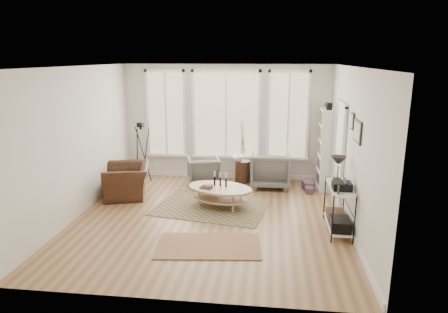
# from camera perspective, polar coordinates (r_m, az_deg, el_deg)

# --- Properties ---
(room) EXTENTS (5.50, 5.54, 2.90)m
(room) POSITION_cam_1_polar(r_m,az_deg,el_deg) (7.50, -1.88, 1.40)
(room) COLOR #A47549
(room) RESTS_ON ground
(bay_window) EXTENTS (4.14, 0.12, 2.24)m
(bay_window) POSITION_cam_1_polar(r_m,az_deg,el_deg) (10.09, 0.29, 5.74)
(bay_window) COLOR #D4C183
(bay_window) RESTS_ON ground
(door) EXTENTS (0.09, 1.06, 2.22)m
(door) POSITION_cam_1_polar(r_m,az_deg,el_deg) (8.70, 16.13, 0.57)
(door) COLOR silver
(door) RESTS_ON ground
(bookcase) EXTENTS (0.31, 0.85, 2.06)m
(bookcase) POSITION_cam_1_polar(r_m,az_deg,el_deg) (9.76, 14.32, 1.10)
(bookcase) COLOR white
(bookcase) RESTS_ON ground
(low_shelf) EXTENTS (0.38, 1.08, 1.30)m
(low_shelf) POSITION_cam_1_polar(r_m,az_deg,el_deg) (7.48, 16.09, -6.53)
(low_shelf) COLOR white
(low_shelf) RESTS_ON ground
(wall_art) EXTENTS (0.04, 0.88, 0.44)m
(wall_art) POSITION_cam_1_polar(r_m,az_deg,el_deg) (7.19, 18.35, 3.79)
(wall_art) COLOR black
(wall_art) RESTS_ON ground
(rug_main) EXTENTS (2.52, 2.07, 0.01)m
(rug_main) POSITION_cam_1_polar(r_m,az_deg,el_deg) (8.48, -1.73, -7.12)
(rug_main) COLOR brown
(rug_main) RESTS_ON ground
(rug_runner) EXTENTS (1.81, 1.13, 0.01)m
(rug_runner) POSITION_cam_1_polar(r_m,az_deg,el_deg) (6.82, -2.23, -12.59)
(rug_runner) COLOR brown
(rug_runner) RESTS_ON ground
(coffee_table) EXTENTS (1.57, 1.23, 0.63)m
(coffee_table) POSITION_cam_1_polar(r_m,az_deg,el_deg) (8.35, -0.64, -5.01)
(coffee_table) COLOR tan
(coffee_table) RESTS_ON ground
(armchair_left) EXTENTS (0.92, 0.94, 0.70)m
(armchair_left) POSITION_cam_1_polar(r_m,az_deg,el_deg) (9.80, -2.94, -2.07)
(armchair_left) COLOR slate
(armchair_left) RESTS_ON ground
(armchair_right) EXTENTS (0.94, 0.96, 0.86)m
(armchair_right) POSITION_cam_1_polar(r_m,az_deg,el_deg) (9.71, 6.60, -1.81)
(armchair_right) COLOR slate
(armchair_right) RESTS_ON ground
(side_table) EXTENTS (0.37, 0.37, 1.55)m
(side_table) POSITION_cam_1_polar(r_m,az_deg,el_deg) (9.89, 2.69, 0.47)
(side_table) COLOR #3C2115
(side_table) RESTS_ON ground
(vase) EXTENTS (0.30, 0.30, 0.25)m
(vase) POSITION_cam_1_polar(r_m,az_deg,el_deg) (9.86, 2.00, 0.02)
(vase) COLOR silver
(vase) RESTS_ON side_table
(accent_chair) EXTENTS (1.32, 1.23, 0.72)m
(accent_chair) POSITION_cam_1_polar(r_m,az_deg,el_deg) (9.25, -13.68, -3.40)
(accent_chair) COLOR #3C2115
(accent_chair) RESTS_ON ground
(tripod_camera) EXTENTS (0.53, 0.53, 1.51)m
(tripod_camera) POSITION_cam_1_polar(r_m,az_deg,el_deg) (10.08, -11.64, 0.15)
(tripod_camera) COLOR black
(tripod_camera) RESTS_ON ground
(book_stack_near) EXTENTS (0.29, 0.34, 0.20)m
(book_stack_near) POSITION_cam_1_polar(r_m,az_deg,el_deg) (9.70, 11.93, -4.09)
(book_stack_near) COLOR brown
(book_stack_near) RESTS_ON ground
(book_stack_far) EXTENTS (0.19, 0.24, 0.15)m
(book_stack_far) POSITION_cam_1_polar(r_m,az_deg,el_deg) (9.46, 12.05, -4.71)
(book_stack_far) COLOR brown
(book_stack_far) RESTS_ON ground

